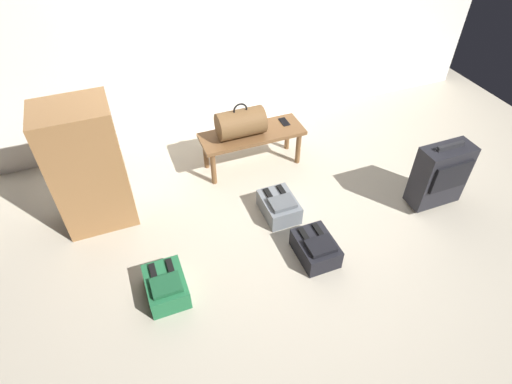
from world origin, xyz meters
name	(u,v)px	position (x,y,z in m)	size (l,w,h in m)	color
ground_plane	(290,216)	(0.00, 0.00, 0.00)	(6.60, 6.60, 0.00)	#B2A893
bench	(252,138)	(-0.05, 0.81, 0.33)	(1.00, 0.36, 0.39)	brown
duffel_bag_brown	(241,123)	(-0.16, 0.81, 0.52)	(0.44, 0.26, 0.34)	brown
cell_phone	(284,122)	(0.31, 0.86, 0.39)	(0.07, 0.14, 0.01)	black
suitcase_upright_charcoal	(440,175)	(1.26, -0.32, 0.34)	(0.46, 0.23, 0.66)	black
backpack_dark	(316,248)	(0.00, -0.48, 0.09)	(0.28, 0.38, 0.21)	black
backpack_green	(166,286)	(-1.18, -0.40, 0.09)	(0.28, 0.38, 0.21)	#1E6038
backpack_grey	(279,206)	(-0.08, 0.06, 0.09)	(0.28, 0.38, 0.21)	slate
side_cabinet	(88,168)	(-1.53, 0.60, 0.55)	(0.56, 0.44, 1.10)	olive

